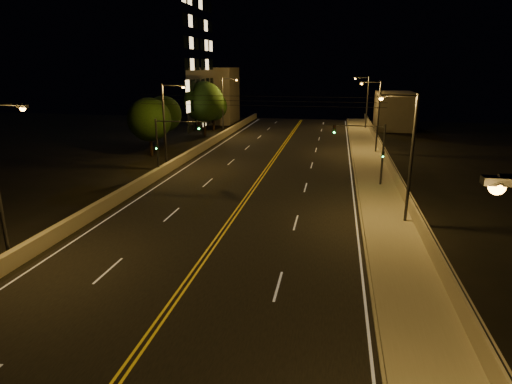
% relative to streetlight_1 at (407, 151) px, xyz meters
% --- Properties ---
extents(road, '(18.00, 120.00, 0.02)m').
position_rel_streetlight_1_xyz_m(road, '(-11.51, -0.49, -5.04)').
color(road, black).
rests_on(road, ground).
extents(sidewalk, '(3.60, 120.00, 0.30)m').
position_rel_streetlight_1_xyz_m(sidewalk, '(-0.71, -0.49, -4.90)').
color(sidewalk, '#9D9883').
rests_on(sidewalk, ground).
extents(curb, '(0.14, 120.00, 0.15)m').
position_rel_streetlight_1_xyz_m(curb, '(-2.58, -0.49, -4.97)').
color(curb, '#9D9883').
rests_on(curb, ground).
extents(parapet_wall, '(0.30, 120.00, 1.00)m').
position_rel_streetlight_1_xyz_m(parapet_wall, '(0.94, -0.49, -4.25)').
color(parapet_wall, '#A79F8B').
rests_on(parapet_wall, sidewalk).
extents(jersey_barrier, '(0.45, 120.00, 0.96)m').
position_rel_streetlight_1_xyz_m(jersey_barrier, '(-21.17, -0.49, -4.57)').
color(jersey_barrier, '#A79F8B').
rests_on(jersey_barrier, ground).
extents(distant_building_right, '(6.00, 10.00, 6.17)m').
position_rel_streetlight_1_xyz_m(distant_building_right, '(4.99, 48.25, -1.96)').
color(distant_building_right, '#6E675C').
rests_on(distant_building_right, ground).
extents(distant_building_left, '(8.00, 8.00, 10.11)m').
position_rel_streetlight_1_xyz_m(distant_building_left, '(-27.51, 50.73, 0.01)').
color(distant_building_left, '#6E675C').
rests_on(distant_building_left, ground).
extents(parapet_rail, '(0.06, 120.00, 0.06)m').
position_rel_streetlight_1_xyz_m(parapet_rail, '(0.94, -0.49, -3.72)').
color(parapet_rail, black).
rests_on(parapet_rail, parapet_wall).
extents(lane_markings, '(17.32, 116.00, 0.00)m').
position_rel_streetlight_1_xyz_m(lane_markings, '(-11.51, -0.56, -5.03)').
color(lane_markings, silver).
rests_on(lane_markings, road).
extents(streetlight_1, '(2.55, 0.28, 8.69)m').
position_rel_streetlight_1_xyz_m(streetlight_1, '(0.00, 0.00, 0.00)').
color(streetlight_1, '#2D2D33').
rests_on(streetlight_1, ground).
extents(streetlight_2, '(2.55, 0.28, 8.69)m').
position_rel_streetlight_1_xyz_m(streetlight_2, '(0.00, 24.85, 0.00)').
color(streetlight_2, '#2D2D33').
rests_on(streetlight_2, ground).
extents(streetlight_3, '(2.55, 0.28, 8.69)m').
position_rel_streetlight_1_xyz_m(streetlight_3, '(0.00, 46.54, 0.00)').
color(streetlight_3, '#2D2D33').
rests_on(streetlight_3, ground).
extents(streetlight_4, '(2.55, 0.28, 8.69)m').
position_rel_streetlight_1_xyz_m(streetlight_4, '(-21.42, -10.16, 0.00)').
color(streetlight_4, '#2D2D33').
rests_on(streetlight_4, ground).
extents(streetlight_5, '(2.55, 0.28, 8.69)m').
position_rel_streetlight_1_xyz_m(streetlight_5, '(-21.42, 12.27, 0.00)').
color(streetlight_5, '#2D2D33').
rests_on(streetlight_5, ground).
extents(streetlight_6, '(2.55, 0.28, 8.69)m').
position_rel_streetlight_1_xyz_m(streetlight_6, '(-21.42, 35.20, 0.00)').
color(streetlight_6, '#2D2D33').
rests_on(streetlight_6, ground).
extents(traffic_signal_right, '(5.11, 0.31, 5.59)m').
position_rel_streetlight_1_xyz_m(traffic_signal_right, '(-1.57, 9.30, -1.46)').
color(traffic_signal_right, '#2D2D33').
rests_on(traffic_signal_right, ground).
extents(traffic_signal_left, '(5.11, 0.31, 5.59)m').
position_rel_streetlight_1_xyz_m(traffic_signal_left, '(-20.25, 9.30, -1.46)').
color(traffic_signal_left, '#2D2D33').
rests_on(traffic_signal_left, ground).
extents(overhead_wires, '(22.00, 0.03, 0.83)m').
position_rel_streetlight_1_xyz_m(overhead_wires, '(-11.51, 9.01, 2.35)').
color(overhead_wires, black).
extents(building_tower, '(24.00, 15.00, 25.25)m').
position_rel_streetlight_1_xyz_m(building_tower, '(-37.13, 35.36, 7.00)').
color(building_tower, '#6E675C').
rests_on(building_tower, ground).
extents(tree_0, '(5.08, 5.08, 6.89)m').
position_rel_streetlight_1_xyz_m(tree_0, '(-26.14, 18.56, -0.71)').
color(tree_0, black).
rests_on(tree_0, ground).
extents(tree_1, '(4.85, 4.85, 6.57)m').
position_rel_streetlight_1_xyz_m(tree_1, '(-27.65, 26.42, -0.91)').
color(tree_1, black).
rests_on(tree_1, ground).
extents(tree_2, '(6.07, 6.07, 8.22)m').
position_rel_streetlight_1_xyz_m(tree_2, '(-24.42, 34.37, 0.13)').
color(tree_2, black).
rests_on(tree_2, ground).
extents(tree_3, '(4.64, 4.64, 6.29)m').
position_rel_streetlight_1_xyz_m(tree_3, '(-24.79, 40.61, -1.09)').
color(tree_3, black).
rests_on(tree_3, ground).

